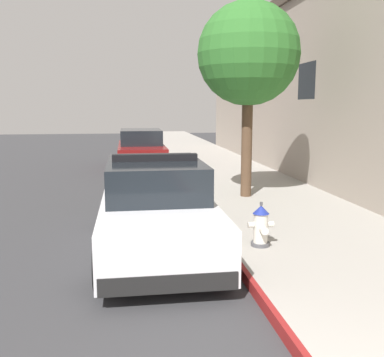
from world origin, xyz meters
name	(u,v)px	position (x,y,z in m)	size (l,w,h in m)	color
ground_plane	(35,206)	(-4.13, 10.00, -0.10)	(31.94, 60.00, 0.20)	#353538
sidewalk_pavement	(255,193)	(1.87, 10.00, 0.08)	(3.74, 60.00, 0.16)	#9E9991
curb_painted_edge	(189,195)	(-0.04, 10.00, 0.08)	(0.08, 60.00, 0.16)	maroon
police_cruiser	(156,207)	(-1.21, 5.79, 0.74)	(1.94, 4.84, 1.68)	white
parked_car_silver_ahead	(141,150)	(-1.12, 16.47, 0.74)	(1.94, 4.84, 1.56)	maroon
fire_hydrant	(261,226)	(0.51, 5.13, 0.51)	(0.44, 0.40, 0.76)	#4C4C51
street_tree	(249,55)	(1.39, 9.28, 3.78)	(2.59, 2.59, 4.94)	brown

